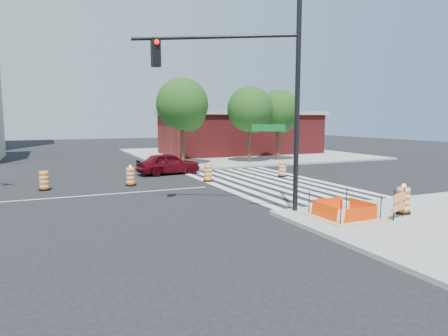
{
  "coord_description": "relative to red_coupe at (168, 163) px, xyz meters",
  "views": [
    {
      "loc": [
        -0.9,
        -20.43,
        3.75
      ],
      "look_at": [
        6.86,
        -2.88,
        1.4
      ],
      "focal_mm": 32.0,
      "sensor_mm": 36.0,
      "label": 1
    }
  ],
  "objects": [
    {
      "name": "lane_centerline",
      "position": [
        -6.59,
        -5.96,
        -0.73
      ],
      "size": [
        14.0,
        0.12,
        0.01
      ],
      "primitive_type": "cube",
      "color": "silver",
      "rests_on": "ground"
    },
    {
      "name": "brick_storefront",
      "position": [
        11.41,
        12.04,
        1.58
      ],
      "size": [
        16.5,
        8.5,
        4.6
      ],
      "color": "maroon",
      "rests_on": "ground"
    },
    {
      "name": "tree_north_c",
      "position": [
        2.32,
        3.81,
        3.94
      ],
      "size": [
        4.1,
        4.1,
        6.97
      ],
      "color": "#382314",
      "rests_on": "ground"
    },
    {
      "name": "median_drum_2",
      "position": [
        -7.77,
        -3.44,
        -0.26
      ],
      "size": [
        0.6,
        0.6,
        1.02
      ],
      "color": "black",
      "rests_on": "ground"
    },
    {
      "name": "median_drum_5",
      "position": [
        6.5,
        -4.22,
        -0.26
      ],
      "size": [
        0.6,
        0.6,
        1.02
      ],
      "color": "black",
      "rests_on": "ground"
    },
    {
      "name": "sidewalk_ne",
      "position": [
        11.41,
        12.04,
        -0.66
      ],
      "size": [
        22.0,
        22.0,
        0.15
      ],
      "primitive_type": "cube",
      "color": "gray",
      "rests_on": "ground"
    },
    {
      "name": "red_coupe",
      "position": [
        0.0,
        0.0,
        0.0
      ],
      "size": [
        4.51,
        2.27,
        1.47
      ],
      "primitive_type": "imported",
      "rotation": [
        0.0,
        0.0,
        1.7
      ],
      "color": "#4F060F",
      "rests_on": "ground"
    },
    {
      "name": "crosswalk_east",
      "position": [
        4.36,
        -5.96,
        -0.73
      ],
      "size": [
        6.75,
        13.5,
        0.01
      ],
      "color": "silver",
      "rests_on": "ground"
    },
    {
      "name": "barricade",
      "position": [
        4.06,
        -15.97,
        0.03
      ],
      "size": [
        0.9,
        0.38,
        1.11
      ],
      "rotation": [
        0.0,
        0.0,
        0.36
      ],
      "color": "#F76105",
      "rests_on": "ground"
    },
    {
      "name": "signal_pole_se",
      "position": [
        -0.2,
        -12.4,
        4.59
      ],
      "size": [
        5.78,
        3.44,
        8.71
      ],
      "rotation": [
        0.0,
        0.0,
        2.61
      ],
      "color": "black",
      "rests_on": "ground"
    },
    {
      "name": "median_drum_3",
      "position": [
        -3.3,
        -3.77,
        -0.25
      ],
      "size": [
        0.6,
        0.6,
        1.18
      ],
      "color": "black",
      "rests_on": "ground"
    },
    {
      "name": "median_drum_4",
      "position": [
        1.26,
        -4.18,
        -0.26
      ],
      "size": [
        0.6,
        0.6,
        1.02
      ],
      "color": "black",
      "rests_on": "ground"
    },
    {
      "name": "tree_north_e",
      "position": [
        11.26,
        4.13,
        3.52
      ],
      "size": [
        3.74,
        3.73,
        6.35
      ],
      "color": "#382314",
      "rests_on": "ground"
    },
    {
      "name": "ground",
      "position": [
        -6.59,
        -5.96,
        -0.74
      ],
      "size": [
        120.0,
        120.0,
        0.0
      ],
      "primitive_type": "plane",
      "color": "black",
      "rests_on": "ground"
    },
    {
      "name": "excavation_pit",
      "position": [
        2.41,
        -14.96,
        -0.52
      ],
      "size": [
        2.2,
        2.2,
        0.9
      ],
      "color": "tan",
      "rests_on": "ground"
    },
    {
      "name": "pit_drum",
      "position": [
        4.84,
        -15.45,
        -0.1
      ],
      "size": [
        0.59,
        0.59,
        1.17
      ],
      "color": "black",
      "rests_on": "ground"
    },
    {
      "name": "tree_north_d",
      "position": [
        8.17,
        3.63,
        3.62
      ],
      "size": [
        3.82,
        3.82,
        6.5
      ],
      "color": "#382314",
      "rests_on": "ground"
    }
  ]
}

